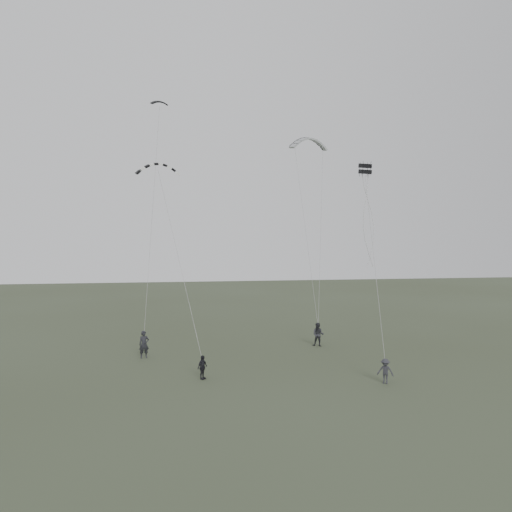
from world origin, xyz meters
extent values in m
plane|color=#363D28|center=(0.00, 0.00, 0.00)|extent=(140.00, 140.00, 0.00)
imported|color=black|center=(-6.77, 5.83, 0.99)|extent=(0.81, 0.62, 1.98)
imported|color=#26262C|center=(6.82, 7.57, 0.95)|extent=(1.15, 1.06, 1.89)
imported|color=black|center=(-2.90, -0.35, 0.74)|extent=(0.83, 0.89, 1.48)
imported|color=#2A2A30|center=(7.83, -3.06, 0.75)|extent=(1.11, 1.00, 1.50)
camera|label=1|loc=(-4.60, -30.89, 8.66)|focal=35.00mm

